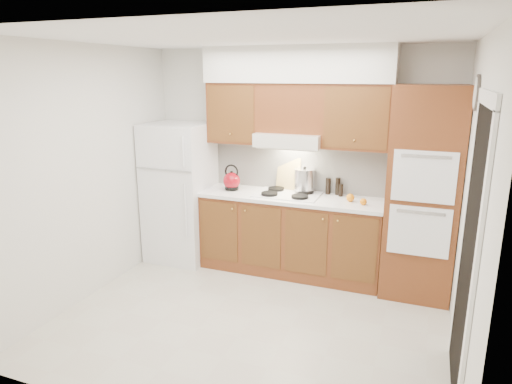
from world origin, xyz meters
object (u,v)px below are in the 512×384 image
Objects in this scene: fridge at (181,192)px; stock_pot at (304,180)px; oven_cabinet at (423,194)px; kettle at (232,181)px.

fridge is 6.93× the size of stock_pot.
kettle is at bearing 179.64° from oven_cabinet.
fridge is 1.57m from stock_pot.
kettle is 0.83× the size of stock_pot.
fridge is 2.86m from oven_cabinet.
kettle is (0.68, 0.05, 0.19)m from fridge.
oven_cabinet is at bearing 5.37° from kettle.
stock_pot is at bearing 17.90° from kettle.
kettle is at bearing -167.83° from stock_pot.
oven_cabinet is 10.65× the size of kettle.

